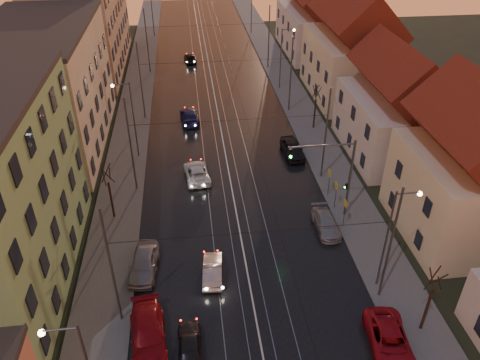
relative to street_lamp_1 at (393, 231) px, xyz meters
name	(u,v)px	position (x,y,z in m)	size (l,w,h in m)	color
road	(217,111)	(-9.10, 30.00, -4.87)	(16.00, 120.00, 0.04)	black
sidewalk_left	(134,114)	(-19.10, 30.00, -4.81)	(4.00, 120.00, 0.15)	#4C4C4C
sidewalk_right	(298,106)	(0.90, 30.00, -4.81)	(4.00, 120.00, 0.15)	#4C4C4C
tram_rail_0	(199,111)	(-11.30, 30.00, -4.83)	(0.06, 120.00, 0.03)	gray
tram_rail_1	(211,111)	(-9.87, 30.00, -4.83)	(0.06, 120.00, 0.03)	gray
tram_rail_2	(224,110)	(-8.33, 30.00, -4.83)	(0.06, 120.00, 0.03)	gray
tram_rail_3	(235,109)	(-6.90, 30.00, -4.83)	(0.06, 120.00, 0.03)	gray
apartment_left_2	(46,90)	(-26.60, 24.00, 1.11)	(10.00, 20.00, 12.00)	tan
apartment_left_3	(83,18)	(-26.60, 48.00, 2.11)	(10.00, 24.00, 14.00)	tan
house_right_1	(470,174)	(7.90, 5.00, 0.56)	(8.67, 10.20, 10.80)	beige
house_right_2	(398,110)	(7.90, 18.00, -0.24)	(9.18, 12.24, 9.20)	silver
house_right_3	(351,51)	(7.90, 33.00, 0.92)	(9.18, 14.28, 11.50)	beige
house_right_4	(314,19)	(7.90, 51.00, 0.16)	(9.18, 16.32, 10.00)	silver
catenary_pole_l_1	(112,269)	(-17.70, -1.00, -0.39)	(0.16, 0.16, 9.00)	#595B60
catenary_pole_r_1	(390,246)	(-0.50, -1.00, -0.39)	(0.16, 0.16, 9.00)	#595B60
catenary_pole_l_2	(131,146)	(-17.70, 14.00, -0.39)	(0.16, 0.16, 9.00)	#595B60
catenary_pole_r_2	(326,135)	(-0.50, 14.00, -0.39)	(0.16, 0.16, 9.00)	#595B60
catenary_pole_l_3	(141,82)	(-17.70, 29.00, -0.39)	(0.16, 0.16, 9.00)	#595B60
catenary_pole_r_3	(291,75)	(-0.50, 29.00, -0.39)	(0.16, 0.16, 9.00)	#595B60
catenary_pole_l_4	(147,42)	(-17.70, 44.00, -0.39)	(0.16, 0.16, 9.00)	#595B60
catenary_pole_r_4	(269,37)	(-0.50, 44.00, -0.39)	(0.16, 0.16, 9.00)	#595B60
catenary_pole_l_5	(152,10)	(-17.70, 62.00, -0.39)	(0.16, 0.16, 9.00)	#595B60
catenary_pole_r_5	(251,7)	(-0.50, 62.00, -0.39)	(0.16, 0.16, 9.00)	#595B60
street_lamp_1	(393,231)	(0.00, 0.00, 0.00)	(1.75, 0.32, 8.00)	#595B60
street_lamp_2	(130,113)	(-18.21, 20.00, 0.00)	(1.75, 0.32, 8.00)	#595B60
street_lamp_3	(283,53)	(0.00, 36.00, 0.00)	(1.75, 0.32, 8.00)	#595B60
traffic_light_mast	(339,170)	(-1.11, 8.00, -0.29)	(5.30, 0.32, 7.20)	#595B60
bare_tree_0	(110,193)	(-19.30, 10.00, -2.40)	(1.09, 1.09, 5.11)	black
bare_tree_1	(429,302)	(1.10, -4.00, -2.40)	(1.09, 1.09, 5.11)	black
bare_tree_2	(315,108)	(1.30, 24.00, -2.40)	(1.09, 1.09, 5.11)	black
driving_car_0	(190,345)	(-13.41, -3.89, -4.27)	(1.46, 3.63, 1.24)	black
driving_car_1	(213,270)	(-11.61, 2.22, -4.26)	(1.32, 3.78, 1.25)	#A4A4A9
driving_car_2	(197,173)	(-12.18, 15.22, -4.24)	(2.13, 4.62, 1.28)	silver
driving_car_3	(190,116)	(-12.50, 27.40, -4.17)	(2.00, 4.91, 1.43)	#181B4A
driving_car_4	(190,58)	(-11.82, 47.92, -4.22)	(1.57, 3.91, 1.33)	black
parked_left_2	(148,334)	(-15.89, -2.94, -4.14)	(2.10, 5.17, 1.50)	maroon
parked_left_3	(144,263)	(-16.46, 3.35, -4.11)	(1.82, 4.53, 1.54)	#9D9EA2
parked_right_0	(390,342)	(-1.50, -5.17, -4.18)	(2.33, 5.06, 1.40)	#AA111D
parked_right_1	(326,223)	(-2.16, 6.46, -4.28)	(1.71, 4.20, 1.22)	#929297
parked_right_2	(292,149)	(-2.37, 18.35, -4.10)	(1.85, 4.61, 1.57)	black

